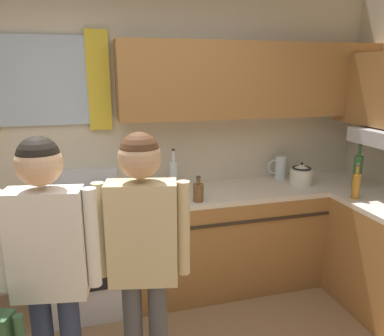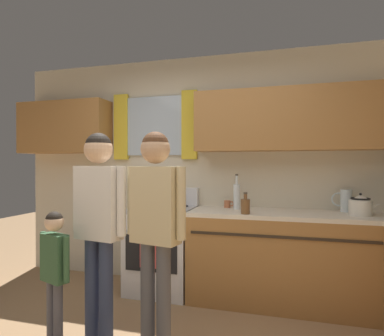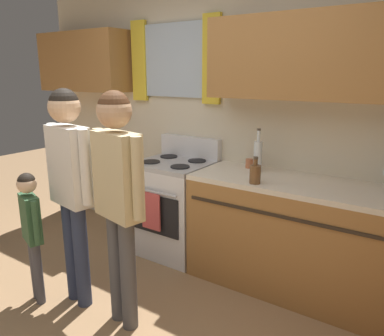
# 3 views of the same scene
# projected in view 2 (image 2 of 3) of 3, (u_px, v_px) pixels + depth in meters

# --- Properties ---
(back_wall_unit) EXTENTS (4.60, 0.42, 2.60)m
(back_wall_unit) POSITION_uv_depth(u_px,v_px,m) (208.00, 153.00, 3.69)
(back_wall_unit) COLOR beige
(back_wall_unit) RESTS_ON ground
(kitchen_counter_run) EXTENTS (2.33, 1.93, 0.90)m
(kitchen_counter_run) POSITION_uv_depth(u_px,v_px,m) (353.00, 275.00, 2.72)
(kitchen_counter_run) COLOR #9E6B38
(kitchen_counter_run) RESTS_ON ground
(stove_oven) EXTENTS (0.67, 0.67, 1.10)m
(stove_oven) POSITION_uv_depth(u_px,v_px,m) (162.00, 247.00, 3.55)
(stove_oven) COLOR silver
(stove_oven) RESTS_ON ground
(bottle_squat_brown) EXTENTS (0.08, 0.08, 0.21)m
(bottle_squat_brown) POSITION_uv_depth(u_px,v_px,m) (245.00, 206.00, 3.08)
(bottle_squat_brown) COLOR brown
(bottle_squat_brown) RESTS_ON kitchen_counter_run
(bottle_tall_clear) EXTENTS (0.07, 0.07, 0.37)m
(bottle_tall_clear) POSITION_uv_depth(u_px,v_px,m) (237.00, 196.00, 3.42)
(bottle_tall_clear) COLOR silver
(bottle_tall_clear) RESTS_ON kitchen_counter_run
(cup_terracotta) EXTENTS (0.11, 0.07, 0.08)m
(cup_terracotta) POSITION_uv_depth(u_px,v_px,m) (228.00, 204.00, 3.54)
(cup_terracotta) COLOR #B76642
(cup_terracotta) RESTS_ON kitchen_counter_run
(stovetop_kettle) EXTENTS (0.27, 0.20, 0.21)m
(stovetop_kettle) POSITION_uv_depth(u_px,v_px,m) (361.00, 205.00, 2.98)
(stovetop_kettle) COLOR silver
(stovetop_kettle) RESTS_ON kitchen_counter_run
(water_pitcher) EXTENTS (0.19, 0.11, 0.22)m
(water_pitcher) POSITION_uv_depth(u_px,v_px,m) (345.00, 200.00, 3.23)
(water_pitcher) COLOR silver
(water_pitcher) RESTS_ON kitchen_counter_run
(adult_holding_child) EXTENTS (0.50, 0.22, 1.61)m
(adult_holding_child) POSITION_uv_depth(u_px,v_px,m) (99.00, 210.00, 2.52)
(adult_holding_child) COLOR #2D3856
(adult_holding_child) RESTS_ON ground
(adult_in_plaid) EXTENTS (0.49, 0.23, 1.61)m
(adult_in_plaid) POSITION_uv_depth(u_px,v_px,m) (155.00, 213.00, 2.40)
(adult_in_plaid) COLOR #4C4C51
(adult_in_plaid) RESTS_ON ground
(small_child) EXTENTS (0.32, 0.17, 1.02)m
(small_child) POSITION_uv_depth(u_px,v_px,m) (54.00, 263.00, 2.42)
(small_child) COLOR #4C4C56
(small_child) RESTS_ON ground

